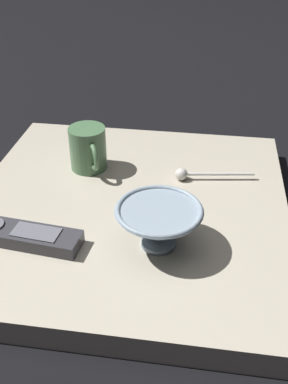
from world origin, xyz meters
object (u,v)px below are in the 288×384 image
(cereal_bowl, at_px, (159,224))
(coffee_mug, at_px, (88,149))
(tv_remote_near, at_px, (23,236))
(teaspoon, at_px, (191,174))

(cereal_bowl, relative_size, coffee_mug, 1.39)
(cereal_bowl, distance_m, tv_remote_near, 0.21)
(cereal_bowl, height_order, tv_remote_near, cereal_bowl)
(coffee_mug, height_order, teaspoon, coffee_mug)
(cereal_bowl, relative_size, tv_remote_near, 0.71)
(coffee_mug, bearing_deg, teaspoon, -94.00)
(coffee_mug, distance_m, teaspoon, 0.20)
(tv_remote_near, bearing_deg, coffee_mug, -11.14)
(coffee_mug, relative_size, tv_remote_near, 0.51)
(teaspoon, height_order, tv_remote_near, tv_remote_near)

